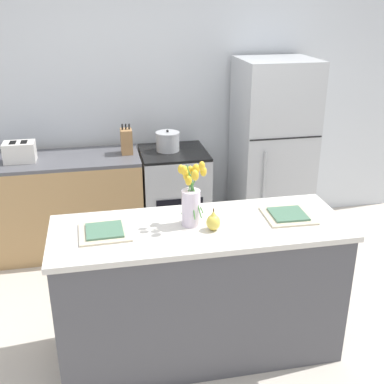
# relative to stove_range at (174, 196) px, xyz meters

# --- Properties ---
(ground_plane) EXTENTS (10.00, 10.00, 0.00)m
(ground_plane) POSITION_rel_stove_range_xyz_m (-0.10, -1.60, -0.45)
(ground_plane) COLOR beige
(back_wall) EXTENTS (5.20, 0.08, 2.70)m
(back_wall) POSITION_rel_stove_range_xyz_m (-0.10, 0.40, 0.90)
(back_wall) COLOR silver
(back_wall) RESTS_ON ground_plane
(kitchen_island) EXTENTS (1.80, 0.66, 0.92)m
(kitchen_island) POSITION_rel_stove_range_xyz_m (-0.10, -1.60, 0.02)
(kitchen_island) COLOR #4C4C51
(kitchen_island) RESTS_ON ground_plane
(back_counter) EXTENTS (1.68, 0.60, 0.89)m
(back_counter) POSITION_rel_stove_range_xyz_m (-1.16, 0.00, 0.00)
(back_counter) COLOR tan
(back_counter) RESTS_ON ground_plane
(stove_range) EXTENTS (0.60, 0.61, 0.89)m
(stove_range) POSITION_rel_stove_range_xyz_m (0.00, 0.00, 0.00)
(stove_range) COLOR #B2B5B7
(stove_range) RESTS_ON ground_plane
(refrigerator) EXTENTS (0.68, 0.67, 1.69)m
(refrigerator) POSITION_rel_stove_range_xyz_m (0.95, 0.00, 0.40)
(refrigerator) COLOR #B7BABC
(refrigerator) RESTS_ON ground_plane
(flower_vase) EXTENTS (0.17, 0.19, 0.42)m
(flower_vase) POSITION_rel_stove_range_xyz_m (-0.15, -1.57, 0.64)
(flower_vase) COLOR silver
(flower_vase) RESTS_ON kitchen_island
(pear_figurine) EXTENTS (0.08, 0.08, 0.14)m
(pear_figurine) POSITION_rel_stove_range_xyz_m (-0.04, -1.67, 0.53)
(pear_figurine) COLOR #E5CC4C
(pear_figurine) RESTS_ON kitchen_island
(plate_setting_left) EXTENTS (0.31, 0.31, 0.02)m
(plate_setting_left) POSITION_rel_stove_range_xyz_m (-0.67, -1.58, 0.49)
(plate_setting_left) COLOR beige
(plate_setting_left) RESTS_ON kitchen_island
(plate_setting_right) EXTENTS (0.31, 0.31, 0.02)m
(plate_setting_right) POSITION_rel_stove_range_xyz_m (0.47, -1.58, 0.49)
(plate_setting_right) COLOR beige
(plate_setting_right) RESTS_ON kitchen_island
(toaster) EXTENTS (0.28, 0.18, 0.17)m
(toaster) POSITION_rel_stove_range_xyz_m (-1.33, -0.03, 0.53)
(toaster) COLOR silver
(toaster) RESTS_ON back_counter
(cooking_pot) EXTENTS (0.22, 0.22, 0.20)m
(cooking_pot) POSITION_rel_stove_range_xyz_m (-0.05, 0.03, 0.53)
(cooking_pot) COLOR #B2B5B7
(cooking_pot) RESTS_ON stove_range
(knife_block) EXTENTS (0.10, 0.14, 0.27)m
(knife_block) POSITION_rel_stove_range_xyz_m (-0.42, 0.02, 0.56)
(knife_block) COLOR #A37547
(knife_block) RESTS_ON back_counter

